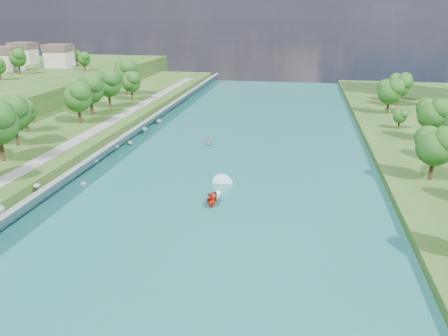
# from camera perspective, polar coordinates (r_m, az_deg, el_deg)

# --- Properties ---
(ground) EXTENTS (260.00, 260.00, 0.00)m
(ground) POSITION_cam_1_polar(r_m,az_deg,el_deg) (60.96, -2.99, -8.03)
(ground) COLOR #2D5119
(ground) RESTS_ON ground
(river_water) EXTENTS (55.00, 240.00, 0.10)m
(river_water) POSITION_cam_1_polar(r_m,az_deg,el_deg) (78.84, 0.28, -1.37)
(river_water) COLOR #185D54
(river_water) RESTS_ON ground
(ridge_west) EXTENTS (60.00, 120.00, 9.00)m
(ridge_west) POSITION_cam_1_polar(r_m,az_deg,el_deg) (177.15, -22.82, 10.36)
(ridge_west) COLOR #2D5119
(ridge_west) RESTS_ON ground
(riprap_bank) EXTENTS (4.74, 236.00, 4.05)m
(riprap_bank) POSITION_cam_1_polar(r_m,az_deg,el_deg) (85.37, -17.21, 0.63)
(riprap_bank) COLOR slate
(riprap_bank) RESTS_ON ground
(riverside_path) EXTENTS (3.00, 200.00, 0.10)m
(riverside_path) POSITION_cam_1_polar(r_m,az_deg,el_deg) (88.92, -20.84, 2.15)
(riverside_path) COLOR gray
(riverside_path) RESTS_ON berm_west
(ridge_houses) EXTENTS (29.50, 29.50, 8.40)m
(ridge_houses) POSITION_cam_1_polar(r_m,az_deg,el_deg) (183.73, -24.01, 13.27)
(ridge_houses) COLOR beige
(ridge_houses) RESTS_ON ridge_west
(trees_east) EXTENTS (16.11, 137.04, 11.72)m
(trees_east) POSITION_cam_1_polar(r_m,az_deg,el_deg) (98.36, 25.50, 5.15)
(trees_east) COLOR #164B14
(trees_east) RESTS_ON berm_east
(trees_ridge) EXTENTS (22.29, 44.58, 9.78)m
(trees_ridge) POSITION_cam_1_polar(r_m,az_deg,el_deg) (164.60, -23.03, 12.82)
(trees_ridge) COLOR #164B14
(trees_ridge) RESTS_ON ridge_west
(motorboat) EXTENTS (3.60, 18.78, 2.00)m
(motorboat) POSITION_cam_1_polar(r_m,az_deg,el_deg) (69.57, -1.28, -3.69)
(motorboat) COLOR red
(motorboat) RESTS_ON river_water
(raft) EXTENTS (3.18, 3.73, 1.68)m
(raft) POSITION_cam_1_polar(r_m,az_deg,el_deg) (99.31, -2.05, 3.33)
(raft) COLOR gray
(raft) RESTS_ON river_water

